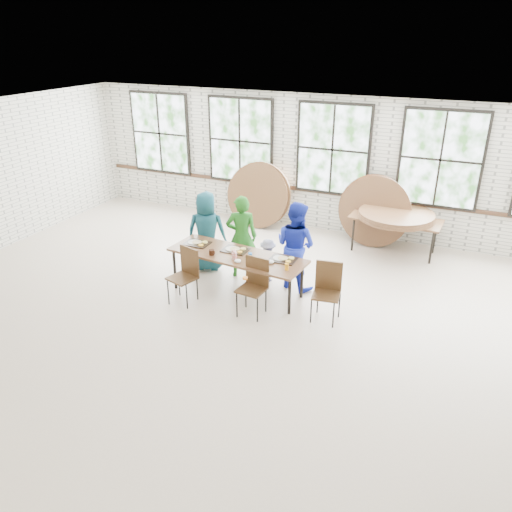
{
  "coord_description": "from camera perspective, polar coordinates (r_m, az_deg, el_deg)",
  "views": [
    {
      "loc": [
        2.85,
        -5.97,
        4.26
      ],
      "look_at": [
        0.0,
        0.4,
        1.05
      ],
      "focal_mm": 35.0,
      "sensor_mm": 36.0,
      "label": 1
    }
  ],
  "objects": [
    {
      "name": "room",
      "position": [
        11.06,
        8.76,
        11.72
      ],
      "size": [
        12.0,
        12.0,
        12.0
      ],
      "color": "beige",
      "rests_on": "ground"
    },
    {
      "name": "chair_near_right",
      "position": [
        7.98,
        -0.18,
        -2.93
      ],
      "size": [
        0.46,
        0.45,
        0.95
      ],
      "rotation": [
        0.0,
        0.0,
        -0.1
      ],
      "color": "#452C17",
      "rests_on": "ground"
    },
    {
      "name": "chair_spare",
      "position": [
        7.92,
        8.17,
        -3.43
      ],
      "size": [
        0.48,
        0.46,
        0.95
      ],
      "rotation": [
        0.0,
        0.0,
        0.15
      ],
      "color": "#452C17",
      "rests_on": "ground"
    },
    {
      "name": "chair_near_left",
      "position": [
        8.41,
        -8.01,
        -1.65
      ],
      "size": [
        0.52,
        0.51,
        0.95
      ],
      "rotation": [
        0.0,
        0.0,
        -0.29
      ],
      "color": "#452C17",
      "rests_on": "ground"
    },
    {
      "name": "toddler",
      "position": [
        9.05,
        1.37,
        -0.49
      ],
      "size": [
        0.53,
        0.3,
        0.81
      ],
      "primitive_type": "imported",
      "rotation": [
        0.0,
        0.0,
        3.14
      ],
      "color": "#13173C",
      "rests_on": "ground"
    },
    {
      "name": "storage_table",
      "position": [
        10.52,
        15.66,
        3.89
      ],
      "size": [
        1.84,
        0.84,
        0.74
      ],
      "rotation": [
        0.0,
        0.0,
        -0.05
      ],
      "color": "brown",
      "rests_on": "ground"
    },
    {
      "name": "round_tops_stacked",
      "position": [
        10.48,
        15.73,
        4.5
      ],
      "size": [
        1.5,
        1.5,
        0.13
      ],
      "color": "brown",
      "rests_on": "storage_table"
    },
    {
      "name": "dining_table",
      "position": [
        8.51,
        -2.19,
        -0.12
      ],
      "size": [
        2.46,
        1.02,
        0.74
      ],
      "rotation": [
        0.0,
        0.0,
        -0.09
      ],
      "color": "brown",
      "rests_on": "ground"
    },
    {
      "name": "tabletop_clutter",
      "position": [
        8.41,
        -1.51,
        0.14
      ],
      "size": [
        2.09,
        0.62,
        0.11
      ],
      "color": "black",
      "rests_on": "dining_table"
    },
    {
      "name": "adult_blue",
      "position": [
        8.72,
        4.54,
        1.21
      ],
      "size": [
        0.91,
        0.8,
        1.59
      ],
      "primitive_type": "imported",
      "rotation": [
        0.0,
        0.0,
        2.85
      ],
      "color": "#192AB3",
      "rests_on": "ground"
    },
    {
      "name": "adult_green",
      "position": [
        9.1,
        -1.66,
        2.21
      ],
      "size": [
        0.67,
        0.58,
        1.56
      ],
      "primitive_type": "imported",
      "rotation": [
        0.0,
        0.0,
        3.57
      ],
      "color": "#1D621A",
      "rests_on": "ground"
    },
    {
      "name": "round_tops_leaning",
      "position": [
        11.13,
        6.61,
        6.07
      ],
      "size": [
        4.21,
        0.47,
        1.5
      ],
      "color": "brown",
      "rests_on": "ground"
    },
    {
      "name": "adult_teal",
      "position": [
        9.42,
        -5.65,
        2.81
      ],
      "size": [
        0.86,
        0.7,
        1.53
      ],
      "primitive_type": "imported",
      "rotation": [
        0.0,
        0.0,
        3.46
      ],
      "color": "#164354",
      "rests_on": "ground"
    }
  ]
}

